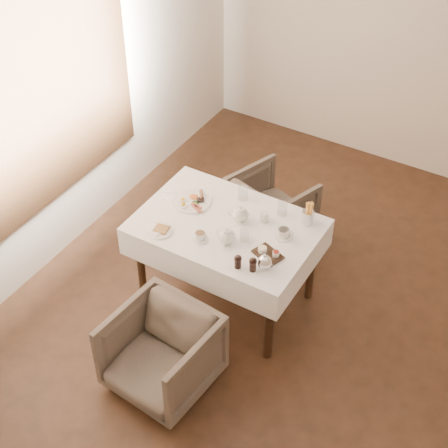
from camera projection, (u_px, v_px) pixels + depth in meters
room at (46, 71)px, 4.82m from camera, size 5.00×5.00×5.00m
table at (227, 237)px, 4.94m from camera, size 1.28×0.88×0.75m
armchair_near at (162, 353)px, 4.56m from camera, size 0.70×0.71×0.60m
armchair_far at (270, 207)px, 5.76m from camera, size 0.77×0.78×0.56m
breakfast_plate at (192, 201)px, 5.05m from camera, size 0.29×0.29×0.04m
side_plate at (158, 230)px, 4.80m from camera, size 0.20×0.19×0.02m
teapot_centre at (240, 214)px, 4.85m from camera, size 0.19×0.18×0.13m
teapot_front at (227, 235)px, 4.68m from camera, size 0.16×0.13×0.13m
creamer at (264, 217)px, 4.87m from camera, size 0.08×0.08×0.07m
teacup_near at (200, 236)px, 4.73m from camera, size 0.12×0.12×0.06m
teacup_far at (284, 233)px, 4.75m from camera, size 0.13×0.13×0.06m
glass_left at (243, 193)px, 5.05m from camera, size 0.09×0.09×0.10m
glass_mid at (245, 235)px, 4.71m from camera, size 0.09×0.09×0.09m
glass_right at (282, 209)px, 4.92m from camera, size 0.09×0.09×0.10m
condiment_board at (268, 253)px, 4.61m from camera, size 0.23×0.19×0.05m
pepper_mill_left at (238, 261)px, 4.50m from camera, size 0.07×0.07×0.11m
pepper_mill_right at (253, 264)px, 4.48m from camera, size 0.06×0.06×0.11m
silver_pot at (265, 261)px, 4.48m from camera, size 0.14×0.13×0.13m
fries_cup at (308, 214)px, 4.83m from camera, size 0.09×0.09×0.18m
cutlery_fork at (176, 193)px, 5.13m from camera, size 0.20×0.07×0.00m
cutlery_knife at (172, 202)px, 5.05m from camera, size 0.17×0.06×0.00m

